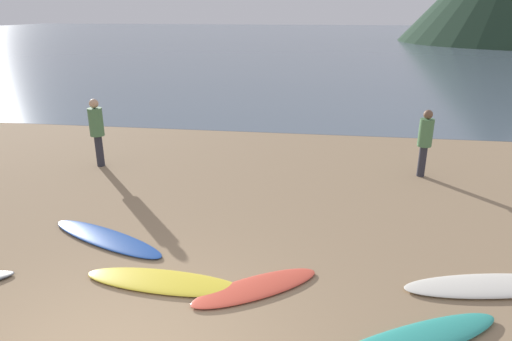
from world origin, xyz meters
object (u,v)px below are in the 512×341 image
at_px(person_1, 97,127).
at_px(surfboard_6, 491,286).
at_px(surfboard_3, 165,282).
at_px(person_0, 425,138).
at_px(surfboard_4, 256,287).
at_px(surfboard_2, 106,238).

bearing_deg(person_1, surfboard_6, 122.10).
bearing_deg(surfboard_3, person_1, 127.90).
relative_size(surfboard_3, person_1, 1.42).
bearing_deg(person_0, surfboard_4, 47.09).
xyz_separation_m(surfboard_2, surfboard_6, (5.98, -0.54, 0.00)).
height_order(surfboard_2, person_1, person_1).
bearing_deg(surfboard_3, surfboard_6, 10.06).
xyz_separation_m(surfboard_2, surfboard_4, (2.72, -1.05, -0.00)).
bearing_deg(person_1, surfboard_2, 87.30).
bearing_deg(surfboard_6, person_1, 140.53).
height_order(surfboard_2, person_0, person_0).
relative_size(surfboard_2, surfboard_3, 1.04).
bearing_deg(surfboard_3, surfboard_2, 145.03).
xyz_separation_m(surfboard_6, person_1, (-7.84, 4.14, 0.95)).
bearing_deg(surfboard_6, surfboard_2, 163.19).
xyz_separation_m(surfboard_2, person_1, (-1.86, 3.60, 0.96)).
distance_m(person_0, person_1, 7.75).
bearing_deg(surfboard_4, surfboard_3, 147.76).
bearing_deg(person_0, surfboard_2, 23.33).
xyz_separation_m(surfboard_2, surfboard_3, (1.41, -1.10, 0.00)).
distance_m(surfboard_2, surfboard_6, 6.00).
bearing_deg(surfboard_4, surfboard_6, -25.68).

